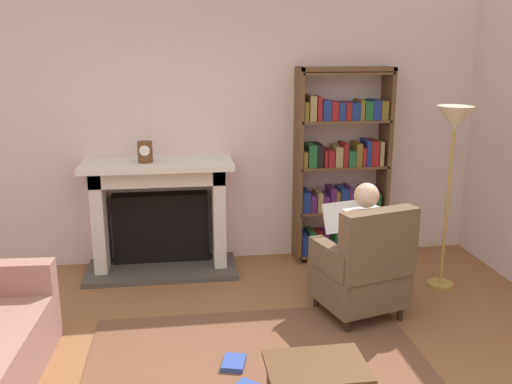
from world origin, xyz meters
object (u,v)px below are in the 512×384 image
(armchair_reading, at_px, (364,269))
(seated_reader, at_px, (357,242))
(fireplace, at_px, (160,212))
(side_table, at_px, (316,376))
(floor_lamp, at_px, (454,135))
(bookshelf, at_px, (341,169))
(mantel_clock, at_px, (145,152))

(armchair_reading, bearing_deg, seated_reader, -90.00)
(seated_reader, bearing_deg, armchair_reading, 90.00)
(fireplace, bearing_deg, armchair_reading, -38.03)
(fireplace, height_order, armchair_reading, fireplace)
(side_table, distance_m, floor_lamp, 2.71)
(side_table, xyz_separation_m, floor_lamp, (1.67, 1.87, 1.03))
(bookshelf, xyz_separation_m, seated_reader, (-0.21, -1.23, -0.34))
(armchair_reading, bearing_deg, bookshelf, -113.51)
(mantel_clock, relative_size, bookshelf, 0.10)
(bookshelf, bearing_deg, armchair_reading, -97.76)
(seated_reader, bearing_deg, mantel_clock, -47.74)
(fireplace, xyz_separation_m, floor_lamp, (2.60, -0.81, 0.84))
(floor_lamp, bearing_deg, mantel_clock, 165.30)
(fireplace, bearing_deg, mantel_clock, -137.51)
(seated_reader, bearing_deg, floor_lamp, -174.21)
(bookshelf, relative_size, side_table, 3.55)
(fireplace, height_order, mantel_clock, mantel_clock)
(mantel_clock, distance_m, floor_lamp, 2.81)
(fireplace, height_order, seated_reader, seated_reader)
(mantel_clock, bearing_deg, armchair_reading, -34.09)
(bookshelf, height_order, floor_lamp, bookshelf)
(mantel_clock, distance_m, seated_reader, 2.14)
(side_table, bearing_deg, fireplace, 109.10)
(bookshelf, distance_m, seated_reader, 1.29)
(fireplace, relative_size, armchair_reading, 1.52)
(mantel_clock, bearing_deg, side_table, -68.07)
(bookshelf, bearing_deg, fireplace, -178.94)
(mantel_clock, xyz_separation_m, armchair_reading, (1.78, -1.20, -0.79))
(bookshelf, height_order, armchair_reading, bookshelf)
(mantel_clock, xyz_separation_m, side_table, (1.04, -2.58, -0.82))
(fireplace, relative_size, mantel_clock, 7.37)
(mantel_clock, xyz_separation_m, seated_reader, (1.75, -1.09, -0.59))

